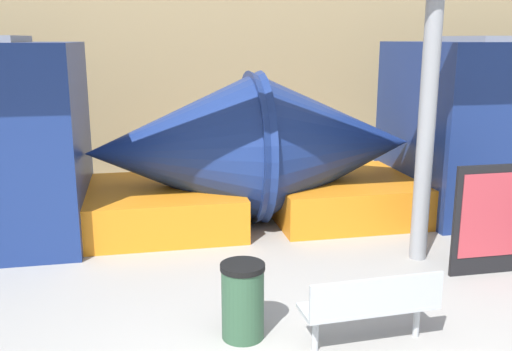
# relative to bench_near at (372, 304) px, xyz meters

# --- Properties ---
(station_wall) EXTENTS (56.00, 0.20, 5.00)m
(station_wall) POSITION_rel_bench_near_xyz_m (-1.11, 8.21, 2.01)
(station_wall) COLOR tan
(station_wall) RESTS_ON ground_plane
(bench_near) EXTENTS (1.47, 0.51, 0.82)m
(bench_near) POSITION_rel_bench_near_xyz_m (0.00, 0.00, 0.00)
(bench_near) COLOR #ADB2B7
(bench_near) RESTS_ON ground_plane
(trash_bin) EXTENTS (0.48, 0.48, 0.84)m
(trash_bin) POSITION_rel_bench_near_xyz_m (-1.27, 0.47, -0.07)
(trash_bin) COLOR #2D5138
(trash_bin) RESTS_ON ground_plane
(poster_board) EXTENTS (1.10, 0.07, 1.53)m
(poster_board) POSITION_rel_bench_near_xyz_m (2.33, 1.50, 0.28)
(poster_board) COLOR black
(poster_board) RESTS_ON ground_plane
(support_column_near) EXTENTS (0.24, 0.24, 3.80)m
(support_column_near) POSITION_rel_bench_near_xyz_m (1.67, 2.21, 1.41)
(support_column_near) COLOR gray
(support_column_near) RESTS_ON ground_plane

